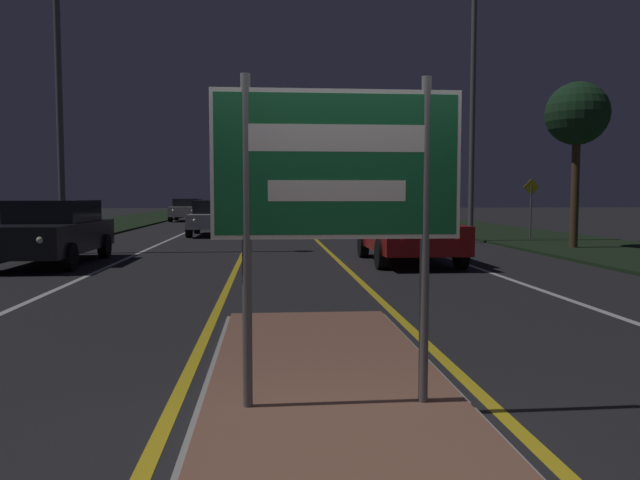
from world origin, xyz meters
The scene contains 21 objects.
ground_plane centered at (0.00, 0.00, 0.00)m, with size 160.00×160.00×0.00m, color #232326.
median_island centered at (0.00, 0.68, 0.04)m, with size 2.10×7.40×0.10m.
verge_left centered at (-9.50, 20.00, 0.04)m, with size 5.00×100.00×0.08m.
verge_right centered at (9.50, 20.00, 0.04)m, with size 5.00×100.00×0.08m.
centre_line_yellow_left centered at (-1.24, 25.00, 0.00)m, with size 0.12×70.00×0.01m.
centre_line_yellow_right centered at (1.24, 25.00, 0.00)m, with size 0.12×70.00×0.01m.
lane_line_white_left centered at (-4.20, 25.00, 0.00)m, with size 0.12×70.00×0.01m.
lane_line_white_right centered at (4.20, 25.00, 0.00)m, with size 0.12×70.00×0.01m.
edge_line_white_left centered at (-7.20, 25.00, 0.00)m, with size 0.10×70.00×0.01m.
edge_line_white_right centered at (7.20, 25.00, 0.00)m, with size 0.10×70.00×0.01m.
highway_sign centered at (0.00, 0.68, 1.75)m, with size 1.81×0.07×2.39m.
streetlight_left_near centered at (-6.31, 14.33, 6.41)m, with size 0.52×0.52×10.16m.
streetlight_right_near centered at (6.47, 17.26, 6.87)m, with size 0.54×0.54×10.77m.
car_receding_0 centered at (2.89, 11.08, 0.79)m, with size 2.02×4.42×1.48m.
car_receding_1 centered at (2.62, 24.49, 0.76)m, with size 1.96×4.77×1.46m.
car_receding_2 centered at (2.74, 36.97, 0.72)m, with size 1.84×4.67×1.37m.
car_approaching_0 centered at (-5.67, 11.56, 0.79)m, with size 1.92×4.72×1.52m.
car_approaching_1 centered at (-2.73, 22.21, 0.77)m, with size 2.00×4.37×1.44m.
car_approaching_2 centered at (-5.77, 37.02, 0.76)m, with size 1.98×4.21×1.44m.
warning_sign centered at (9.00, 18.18, 1.39)m, with size 0.60×0.06×2.17m.
roadside_palm_right centered at (8.66, 14.25, 4.01)m, with size 1.86×1.86×4.93m.
Camera 1 is at (-0.49, -3.80, 1.64)m, focal length 35.00 mm.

